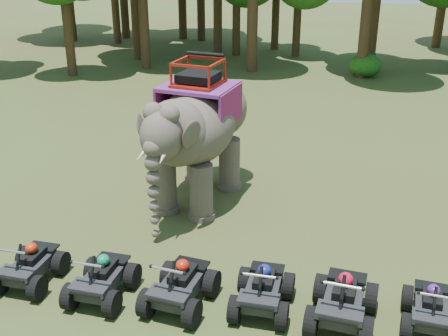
% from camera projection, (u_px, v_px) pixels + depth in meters
% --- Properties ---
extents(ground, '(110.00, 110.00, 0.00)m').
position_uv_depth(ground, '(215.00, 254.00, 14.42)').
color(ground, '#47381E').
rests_on(ground, ground).
extents(elephant, '(3.21, 5.56, 4.39)m').
position_uv_depth(elephant, '(198.00, 132.00, 16.51)').
color(elephant, '#51463A').
rests_on(elephant, ground).
extents(atv_0, '(1.27, 1.69, 1.21)m').
position_uv_depth(atv_0, '(29.00, 261.00, 13.02)').
color(atv_0, black).
rests_on(atv_0, ground).
extents(atv_1, '(1.33, 1.75, 1.25)m').
position_uv_depth(atv_1, '(101.00, 274.00, 12.50)').
color(atv_1, black).
rests_on(atv_1, ground).
extents(atv_2, '(1.54, 1.95, 1.31)m').
position_uv_depth(atv_2, '(180.00, 280.00, 12.21)').
color(atv_2, black).
rests_on(atv_2, ground).
extents(atv_3, '(1.29, 1.74, 1.26)m').
position_uv_depth(atv_3, '(263.00, 284.00, 12.10)').
color(atv_3, black).
rests_on(atv_3, ground).
extents(atv_4, '(1.56, 2.01, 1.38)m').
position_uv_depth(atv_4, '(344.00, 295.00, 11.65)').
color(atv_4, black).
rests_on(atv_4, ground).
extents(atv_5, '(1.31, 1.69, 1.17)m').
position_uv_depth(atv_5, '(432.00, 304.00, 11.56)').
color(atv_5, black).
rests_on(atv_5, ground).
extents(tree_0, '(4.89, 4.89, 6.99)m').
position_uv_depth(tree_0, '(298.00, 1.00, 35.46)').
color(tree_0, '#195114').
rests_on(tree_0, ground).
extents(tree_25, '(5.19, 5.19, 7.42)m').
position_uv_depth(tree_25, '(66.00, 8.00, 30.53)').
color(tree_25, '#195114').
rests_on(tree_25, ground).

